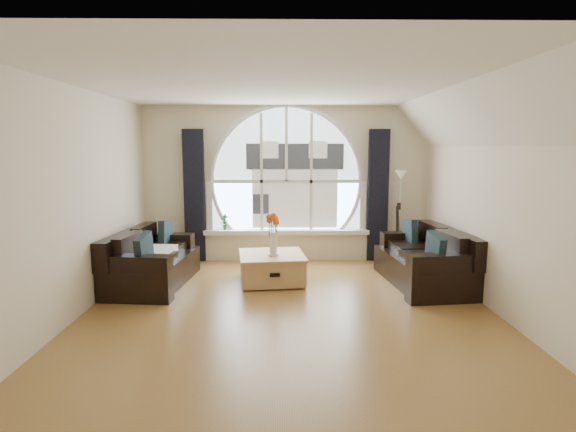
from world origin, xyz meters
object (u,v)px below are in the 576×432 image
object	(u,v)px
potted_plant	(224,222)
sofa_right	(424,257)
floor_lamp	(400,217)
vase_flowers	(273,229)
sofa_left	(153,258)
guitar	(396,232)
coffee_chest	(272,267)

from	to	relation	value
potted_plant	sofa_right	bearing A→B (deg)	-26.29
floor_lamp	sofa_right	bearing A→B (deg)	-88.47
sofa_right	floor_lamp	size ratio (longest dim) A/B	1.15
sofa_right	floor_lamp	bearing A→B (deg)	85.41
vase_flowers	potted_plant	world-z (taller)	vase_flowers
sofa_left	guitar	size ratio (longest dim) A/B	1.68
sofa_left	guitar	distance (m)	4.06
guitar	floor_lamp	bearing A→B (deg)	11.67
sofa_right	potted_plant	bearing A→B (deg)	147.59
coffee_chest	vase_flowers	world-z (taller)	vase_flowers
coffee_chest	vase_flowers	xyz separation A→B (m)	(0.02, -0.09, 0.58)
coffee_chest	floor_lamp	size ratio (longest dim) A/B	0.59
sofa_left	floor_lamp	distance (m)	4.13
floor_lamp	coffee_chest	bearing A→B (deg)	-152.02
sofa_left	vase_flowers	bearing A→B (deg)	6.27
sofa_right	guitar	size ratio (longest dim) A/B	1.74
sofa_left	vase_flowers	size ratio (longest dim) A/B	2.55
sofa_left	coffee_chest	world-z (taller)	sofa_left
sofa_left	vase_flowers	world-z (taller)	vase_flowers
sofa_right	vase_flowers	world-z (taller)	vase_flowers
coffee_chest	floor_lamp	distance (m)	2.54
floor_lamp	guitar	world-z (taller)	floor_lamp
sofa_left	sofa_right	bearing A→B (deg)	4.94
sofa_right	sofa_left	bearing A→B (deg)	173.12
sofa_right	potted_plant	world-z (taller)	potted_plant
sofa_left	potted_plant	size ratio (longest dim) A/B	6.34
coffee_chest	potted_plant	distance (m)	1.67
sofa_right	floor_lamp	world-z (taller)	floor_lamp
guitar	coffee_chest	bearing A→B (deg)	-149.37
floor_lamp	guitar	bearing A→B (deg)	-170.58
sofa_left	potted_plant	distance (m)	1.73
guitar	potted_plant	bearing A→B (deg)	178.30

